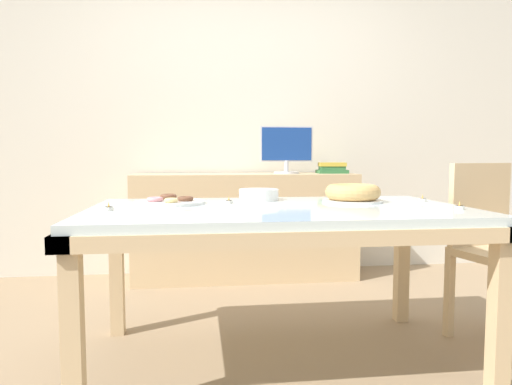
{
  "coord_description": "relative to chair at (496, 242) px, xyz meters",
  "views": [
    {
      "loc": [
        -0.37,
        -2.08,
        0.98
      ],
      "look_at": [
        -0.1,
        0.09,
        0.8
      ],
      "focal_mm": 32.0,
      "sensor_mm": 36.0,
      "label": 1
    }
  ],
  "objects": [
    {
      "name": "chair",
      "position": [
        0.0,
        0.0,
        0.0
      ],
      "size": [
        0.5,
        0.5,
        0.94
      ],
      "color": "#D1B284",
      "rests_on": "ground"
    },
    {
      "name": "cake_chocolate_round",
      "position": [
        -0.77,
        0.04,
        0.26
      ],
      "size": [
        0.3,
        0.3,
        0.09
      ],
      "color": "white",
      "rests_on": "dining_table"
    },
    {
      "name": "sideboard",
      "position": [
        -1.18,
        1.4,
        -0.1
      ],
      "size": [
        1.76,
        0.44,
        0.84
      ],
      "color": "#D1B284",
      "rests_on": "ground"
    },
    {
      "name": "ground_plane",
      "position": [
        -1.18,
        -0.12,
        -0.52
      ],
      "size": [
        12.0,
        12.0,
        0.0
      ],
      "primitive_type": "plane",
      "color": "#997F60"
    },
    {
      "name": "pastry_platter",
      "position": [
        -1.69,
        0.08,
        0.23
      ],
      "size": [
        0.35,
        0.35,
        0.04
      ],
      "color": "white",
      "rests_on": "dining_table"
    },
    {
      "name": "plate_stack",
      "position": [
        -1.24,
        0.2,
        0.25
      ],
      "size": [
        0.21,
        0.21,
        0.06
      ],
      "color": "white",
      "rests_on": "dining_table"
    },
    {
      "name": "tealight_right_edge",
      "position": [
        -1.94,
        -0.18,
        0.23
      ],
      "size": [
        0.04,
        0.04,
        0.04
      ],
      "color": "silver",
      "rests_on": "dining_table"
    },
    {
      "name": "computer_monitor",
      "position": [
        -0.85,
        1.39,
        0.5
      ],
      "size": [
        0.42,
        0.2,
        0.38
      ],
      "color": "silver",
      "rests_on": "sideboard"
    },
    {
      "name": "tealight_left_edge",
      "position": [
        -1.41,
        0.05,
        0.23
      ],
      "size": [
        0.04,
        0.04,
        0.04
      ],
      "color": "silver",
      "rests_on": "dining_table"
    },
    {
      "name": "wall_back",
      "position": [
        -1.18,
        1.7,
        0.78
      ],
      "size": [
        8.0,
        0.1,
        2.6
      ],
      "primitive_type": "cube",
      "color": "silver",
      "rests_on": "ground"
    },
    {
      "name": "tealight_near_front",
      "position": [
        -0.4,
        0.03,
        0.23
      ],
      "size": [
        0.04,
        0.04,
        0.04
      ],
      "color": "silver",
      "rests_on": "dining_table"
    },
    {
      "name": "tealight_near_cakes",
      "position": [
        -0.41,
        -0.33,
        0.23
      ],
      "size": [
        0.04,
        0.04,
        0.04
      ],
      "color": "silver",
      "rests_on": "dining_table"
    },
    {
      "name": "dining_table",
      "position": [
        -1.18,
        -0.12,
        0.14
      ],
      "size": [
        1.76,
        1.01,
        0.74
      ],
      "color": "silver",
      "rests_on": "ground"
    },
    {
      "name": "book_stack",
      "position": [
        -0.48,
        1.4,
        0.36
      ],
      "size": [
        0.25,
        0.2,
        0.09
      ],
      "color": "#2D6638",
      "rests_on": "sideboard"
    }
  ]
}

